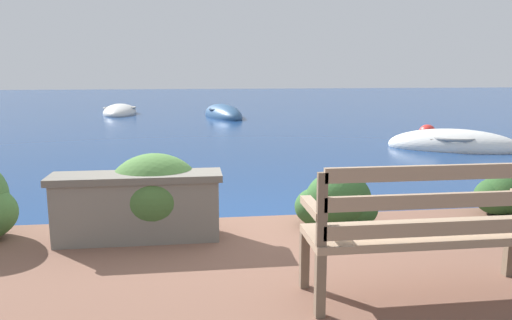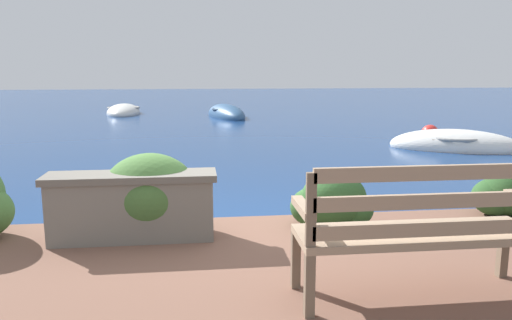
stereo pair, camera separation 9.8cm
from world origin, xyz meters
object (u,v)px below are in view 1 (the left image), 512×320
at_px(park_bench, 430,227).
at_px(mooring_buoy, 427,133).
at_px(rowboat_far, 120,112).
at_px(rowboat_mid, 223,115).
at_px(rowboat_nearest, 453,146).

bearing_deg(park_bench, mooring_buoy, 71.50).
bearing_deg(rowboat_far, park_bench, 11.23).
bearing_deg(rowboat_mid, rowboat_far, -126.23).
bearing_deg(rowboat_nearest, rowboat_far, -23.09).
distance_m(rowboat_nearest, rowboat_far, 12.92).
distance_m(rowboat_nearest, mooring_buoy, 2.10).
height_order(rowboat_nearest, rowboat_mid, rowboat_mid).
xyz_separation_m(park_bench, rowboat_far, (-4.23, 17.02, -0.65)).
bearing_deg(rowboat_nearest, park_bench, 86.43).
relative_size(rowboat_far, mooring_buoy, 6.06).
height_order(rowboat_nearest, mooring_buoy, rowboat_nearest).
distance_m(rowboat_mid, mooring_buoy, 7.81).
height_order(park_bench, rowboat_nearest, park_bench).
relative_size(rowboat_mid, rowboat_far, 1.15).
bearing_deg(rowboat_mid, mooring_buoy, 26.19).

